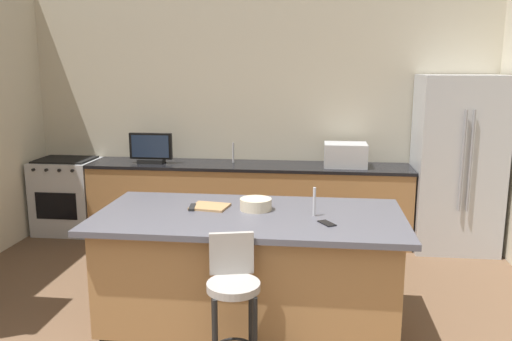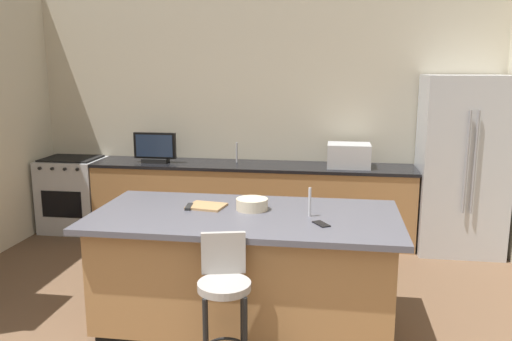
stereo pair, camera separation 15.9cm
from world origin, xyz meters
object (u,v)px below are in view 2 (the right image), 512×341
Objects in this scene: bar_stool_center at (224,297)px; refrigerator at (461,165)px; tv_monitor at (155,149)px; cell_phone at (321,224)px; microwave at (349,155)px; tv_remote at (189,207)px; cutting_board at (206,206)px; range_oven at (74,194)px; kitchen_island at (245,270)px; fruit_bowl at (252,204)px.

refrigerator is at bearing 40.66° from bar_stool_center.
bar_stool_center is at bearing -63.07° from tv_monitor.
refrigerator is 12.95× the size of cell_phone.
microwave is (-1.22, 0.05, 0.07)m from refrigerator.
microwave reaches higher than tv_remote.
microwave is 1.70× the size of cutting_board.
range_oven is 3.43m from microwave.
tv_remote is at bearing 168.58° from kitchen_island.
microwave is at bearing 68.75° from fruit_bowl.
range_oven is at bearing 137.75° from cutting_board.
tv_monitor is (-3.49, 0.00, 0.10)m from refrigerator.
refrigerator is at bearing -2.46° from microwave.
cutting_board is (-0.33, 0.87, 0.35)m from bar_stool_center.
range_oven is 2.97m from tv_remote.
microwave reaches higher than bar_stool_center.
tv_monitor is at bearing 119.54° from cutting_board.
range_oven is 1.26m from tv_monitor.
kitchen_island is 2.54× the size of range_oven.
fruit_bowl is (-2.01, -1.98, 0.01)m from refrigerator.
fruit_bowl is 1.46× the size of tv_remote.
bar_stool_center is at bearing -90.61° from kitchen_island.
bar_stool_center is 3.49× the size of cutting_board.
microwave is 0.49× the size of bar_stool_center.
microwave is (3.38, 0.00, 0.58)m from range_oven.
bar_stool_center is at bearing -106.17° from microwave.
fruit_bowl is (0.05, 0.85, 0.39)m from bar_stool_center.
tv_remote reaches higher than cell_phone.
tv_monitor is at bearing -2.62° from range_oven.
fruit_bowl is 0.88× the size of cutting_board.
tv_remote is (-1.05, 0.29, 0.01)m from cell_phone.
microwave reaches higher than range_oven.
microwave is at bearing 51.45° from tv_remote.
tv_monitor is 1.81× the size of cutting_board.
refrigerator is 6.88× the size of cutting_board.
fruit_bowl is 0.50m from tv_remote.
microwave is 1.93× the size of fruit_bowl.
tv_monitor reaches higher than tv_remote.
tv_monitor reaches higher than bar_stool_center.
microwave reaches higher than fruit_bowl.
refrigerator is 1.22m from microwave.
tv_remote is at bearing -122.17° from microwave.
tv_monitor reaches higher than microwave.
fruit_bowl is at bearing -2.75° from cutting_board.
kitchen_island is 15.64× the size of cell_phone.
cutting_board is (-2.38, -1.97, -0.03)m from refrigerator.
kitchen_island is at bearing -107.99° from fruit_bowl.
cell_phone is at bearing -29.27° from fruit_bowl.
kitchen_island is 2.37m from microwave.
bar_stool_center reaches higher than cell_phone.
bar_stool_center is (1.44, -2.83, -0.48)m from tv_monitor.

